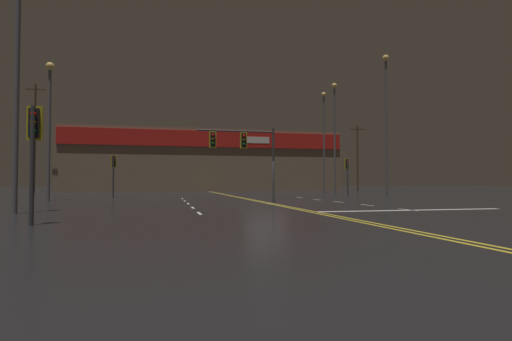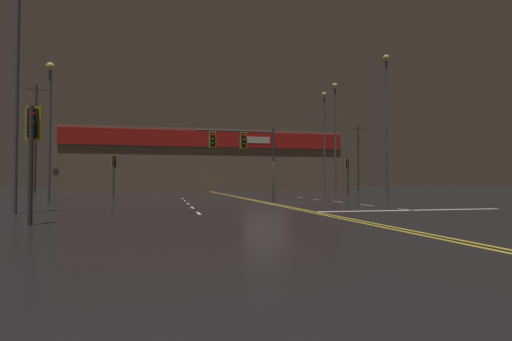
{
  "view_description": "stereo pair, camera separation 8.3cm",
  "coord_description": "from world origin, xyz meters",
  "px_view_note": "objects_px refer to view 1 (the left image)",
  "views": [
    {
      "loc": [
        -5.99,
        -22.94,
        1.21
      ],
      "look_at": [
        0.0,
        2.76,
        2.0
      ],
      "focal_mm": 28.0,
      "sensor_mm": 36.0,
      "label": 1
    },
    {
      "loc": [
        -5.91,
        -22.96,
        1.21
      ],
      "look_at": [
        0.0,
        2.76,
        2.0
      ],
      "focal_mm": 28.0,
      "sensor_mm": 36.0,
      "label": 2
    }
  ],
  "objects_px": {
    "streetlight_near_right": "(386,109)",
    "streetlight_median_approach": "(49,112)",
    "streetlight_near_left": "(335,125)",
    "traffic_signal_median": "(241,145)",
    "streetlight_far_left": "(17,53)",
    "traffic_signal_corner_northeast": "(347,168)",
    "traffic_signal_corner_northwest": "(114,166)",
    "streetlight_far_right": "(324,130)",
    "traffic_signal_corner_southwest": "(34,137)"
  },
  "relations": [
    {
      "from": "traffic_signal_median",
      "to": "streetlight_median_approach",
      "type": "distance_m",
      "value": 13.25
    },
    {
      "from": "traffic_signal_corner_northeast",
      "to": "streetlight_near_left",
      "type": "xyz_separation_m",
      "value": [
        0.64,
        4.08,
        4.58
      ]
    },
    {
      "from": "streetlight_far_right",
      "to": "streetlight_near_right",
      "type": "bearing_deg",
      "value": -89.38
    },
    {
      "from": "streetlight_near_left",
      "to": "streetlight_far_right",
      "type": "bearing_deg",
      "value": 78.88
    },
    {
      "from": "streetlight_near_right",
      "to": "traffic_signal_corner_southwest",
      "type": "bearing_deg",
      "value": -141.35
    },
    {
      "from": "streetlight_near_right",
      "to": "traffic_signal_median",
      "type": "bearing_deg",
      "value": -154.55
    },
    {
      "from": "traffic_signal_corner_southwest",
      "to": "streetlight_far_left",
      "type": "distance_m",
      "value": 6.37
    },
    {
      "from": "streetlight_far_left",
      "to": "streetlight_far_right",
      "type": "height_order",
      "value": "streetlight_far_right"
    },
    {
      "from": "traffic_signal_corner_southwest",
      "to": "streetlight_far_left",
      "type": "height_order",
      "value": "streetlight_far_left"
    },
    {
      "from": "traffic_signal_corner_southwest",
      "to": "streetlight_near_left",
      "type": "height_order",
      "value": "streetlight_near_left"
    },
    {
      "from": "streetlight_near_left",
      "to": "streetlight_near_right",
      "type": "distance_m",
      "value": 7.87
    },
    {
      "from": "traffic_signal_median",
      "to": "traffic_signal_corner_northwest",
      "type": "bearing_deg",
      "value": 130.29
    },
    {
      "from": "traffic_signal_corner_northwest",
      "to": "streetlight_far_left",
      "type": "height_order",
      "value": "streetlight_far_left"
    },
    {
      "from": "traffic_signal_corner_southwest",
      "to": "streetlight_far_left",
      "type": "bearing_deg",
      "value": 112.96
    },
    {
      "from": "traffic_signal_median",
      "to": "streetlight_far_left",
      "type": "distance_m",
      "value": 12.26
    },
    {
      "from": "traffic_signal_corner_northeast",
      "to": "traffic_signal_corner_northwest",
      "type": "distance_m",
      "value": 20.28
    },
    {
      "from": "traffic_signal_median",
      "to": "traffic_signal_corner_southwest",
      "type": "height_order",
      "value": "traffic_signal_median"
    },
    {
      "from": "traffic_signal_median",
      "to": "streetlight_near_left",
      "type": "xyz_separation_m",
      "value": [
        12.53,
        14.3,
        3.66
      ]
    },
    {
      "from": "traffic_signal_corner_southwest",
      "to": "streetlight_near_left",
      "type": "xyz_separation_m",
      "value": [
        20.69,
        25.26,
        4.6
      ]
    },
    {
      "from": "traffic_signal_median",
      "to": "streetlight_near_right",
      "type": "distance_m",
      "value": 15.68
    },
    {
      "from": "streetlight_median_approach",
      "to": "traffic_signal_median",
      "type": "bearing_deg",
      "value": -23.69
    },
    {
      "from": "streetlight_near_right",
      "to": "streetlight_median_approach",
      "type": "xyz_separation_m",
      "value": [
        -25.62,
        -1.29,
        -1.51
      ]
    },
    {
      "from": "traffic_signal_corner_northwest",
      "to": "streetlight_near_right",
      "type": "distance_m",
      "value": 22.88
    },
    {
      "from": "traffic_signal_corner_southwest",
      "to": "streetlight_near_right",
      "type": "xyz_separation_m",
      "value": [
        21.86,
        17.48,
        4.9
      ]
    },
    {
      "from": "streetlight_near_left",
      "to": "streetlight_near_right",
      "type": "relative_size",
      "value": 0.95
    },
    {
      "from": "traffic_signal_corner_northwest",
      "to": "streetlight_near_left",
      "type": "xyz_separation_m",
      "value": [
        20.92,
        4.4,
        4.61
      ]
    },
    {
      "from": "traffic_signal_corner_northeast",
      "to": "streetlight_near_left",
      "type": "relative_size",
      "value": 0.3
    },
    {
      "from": "traffic_signal_corner_southwest",
      "to": "streetlight_near_right",
      "type": "bearing_deg",
      "value": 38.65
    },
    {
      "from": "traffic_signal_median",
      "to": "streetlight_far_right",
      "type": "relative_size",
      "value": 0.4
    },
    {
      "from": "streetlight_near_right",
      "to": "streetlight_median_approach",
      "type": "distance_m",
      "value": 25.7
    },
    {
      "from": "streetlight_far_left",
      "to": "traffic_signal_median",
      "type": "bearing_deg",
      "value": 31.56
    },
    {
      "from": "traffic_signal_corner_northeast",
      "to": "streetlight_near_left",
      "type": "bearing_deg",
      "value": 81.08
    },
    {
      "from": "streetlight_median_approach",
      "to": "streetlight_near_right",
      "type": "bearing_deg",
      "value": 2.89
    },
    {
      "from": "traffic_signal_corner_northwest",
      "to": "traffic_signal_median",
      "type": "bearing_deg",
      "value": -49.71
    },
    {
      "from": "streetlight_near_left",
      "to": "traffic_signal_corner_northeast",
      "type": "bearing_deg",
      "value": -98.92
    },
    {
      "from": "traffic_signal_median",
      "to": "streetlight_far_left",
      "type": "relative_size",
      "value": 0.48
    },
    {
      "from": "streetlight_far_right",
      "to": "traffic_signal_median",
      "type": "bearing_deg",
      "value": -124.76
    },
    {
      "from": "traffic_signal_corner_northwest",
      "to": "streetlight_far_left",
      "type": "distance_m",
      "value": 16.67
    },
    {
      "from": "traffic_signal_corner_northwest",
      "to": "streetlight_near_right",
      "type": "relative_size",
      "value": 0.28
    },
    {
      "from": "streetlight_near_right",
      "to": "streetlight_far_left",
      "type": "bearing_deg",
      "value": -151.86
    },
    {
      "from": "traffic_signal_corner_southwest",
      "to": "streetlight_near_left",
      "type": "distance_m",
      "value": 32.98
    },
    {
      "from": "traffic_signal_corner_northeast",
      "to": "streetlight_near_right",
      "type": "relative_size",
      "value": 0.29
    },
    {
      "from": "traffic_signal_corner_northeast",
      "to": "streetlight_far_right",
      "type": "distance_m",
      "value": 10.59
    },
    {
      "from": "traffic_signal_corner_southwest",
      "to": "streetlight_far_right",
      "type": "height_order",
      "value": "streetlight_far_right"
    },
    {
      "from": "streetlight_near_left",
      "to": "streetlight_far_left",
      "type": "relative_size",
      "value": 1.15
    },
    {
      "from": "streetlight_near_left",
      "to": "streetlight_far_right",
      "type": "height_order",
      "value": "streetlight_far_right"
    },
    {
      "from": "streetlight_far_left",
      "to": "streetlight_far_right",
      "type": "relative_size",
      "value": 0.85
    },
    {
      "from": "traffic_signal_corner_southwest",
      "to": "traffic_signal_corner_northwest",
      "type": "bearing_deg",
      "value": 90.63
    },
    {
      "from": "traffic_signal_corner_northwest",
      "to": "streetlight_far_right",
      "type": "distance_m",
      "value": 24.44
    },
    {
      "from": "traffic_signal_corner_northwest",
      "to": "streetlight_near_right",
      "type": "height_order",
      "value": "streetlight_near_right"
    }
  ]
}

